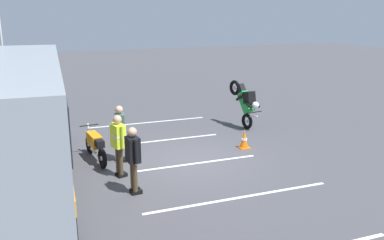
% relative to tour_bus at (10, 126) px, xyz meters
% --- Properties ---
extents(ground_plane, '(80.00, 80.00, 0.00)m').
position_rel_tour_bus_xyz_m(ground_plane, '(0.19, -4.82, -1.64)').
color(ground_plane, '#424247').
extents(tour_bus, '(9.96, 3.17, 3.25)m').
position_rel_tour_bus_xyz_m(tour_bus, '(0.00, 0.00, 0.00)').
color(tour_bus, '#8C939E').
rests_on(tour_bus, ground_plane).
extents(spectator_far_left, '(0.58, 0.34, 1.70)m').
position_rel_tour_bus_xyz_m(spectator_far_left, '(-1.46, -2.67, -0.64)').
color(spectator_far_left, '#473823').
rests_on(spectator_far_left, ground_plane).
extents(spectator_left, '(0.57, 0.39, 1.72)m').
position_rel_tour_bus_xyz_m(spectator_left, '(-0.26, -2.58, -0.61)').
color(spectator_left, '#473823').
rests_on(spectator_left, ground_plane).
extents(spectator_centre, '(0.58, 0.37, 1.72)m').
position_rel_tour_bus_xyz_m(spectator_centre, '(0.89, -2.89, -0.63)').
color(spectator_centre, '#473823').
rests_on(spectator_centre, ground_plane).
extents(parked_motorcycle_silver, '(2.05, 0.58, 0.99)m').
position_rel_tour_bus_xyz_m(parked_motorcycle_silver, '(1.26, -2.20, -1.16)').
color(parked_motorcycle_silver, black).
rests_on(parked_motorcycle_silver, ground_plane).
extents(stunt_motorcycle, '(1.87, 0.65, 1.90)m').
position_rel_tour_bus_xyz_m(stunt_motorcycle, '(2.69, -8.17, -0.59)').
color(stunt_motorcycle, black).
rests_on(stunt_motorcycle, ground_plane).
extents(flagpole, '(0.78, 0.36, 7.35)m').
position_rel_tour_bus_xyz_m(flagpole, '(7.58, 0.24, 1.99)').
color(flagpole, silver).
rests_on(flagpole, ground_plane).
extents(traffic_cone, '(0.34, 0.34, 0.63)m').
position_rel_tour_bus_xyz_m(traffic_cone, '(0.55, -6.93, -1.34)').
color(traffic_cone, orange).
rests_on(traffic_cone, ground_plane).
extents(bay_line_b, '(0.29, 4.86, 0.01)m').
position_rel_tour_bus_xyz_m(bay_line_b, '(-2.68, -4.96, -1.64)').
color(bay_line_b, white).
rests_on(bay_line_b, ground_plane).
extents(bay_line_c, '(0.25, 3.72, 0.01)m').
position_rel_tour_bus_xyz_m(bay_line_c, '(-0.15, -4.96, -1.64)').
color(bay_line_c, white).
rests_on(bay_line_c, ground_plane).
extents(bay_line_d, '(0.24, 3.59, 0.01)m').
position_rel_tour_bus_xyz_m(bay_line_d, '(2.38, -4.96, -1.64)').
color(bay_line_d, white).
rests_on(bay_line_d, ground_plane).
extents(bay_line_e, '(0.29, 4.75, 0.01)m').
position_rel_tour_bus_xyz_m(bay_line_e, '(4.91, -4.96, -1.64)').
color(bay_line_e, white).
rests_on(bay_line_e, ground_plane).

